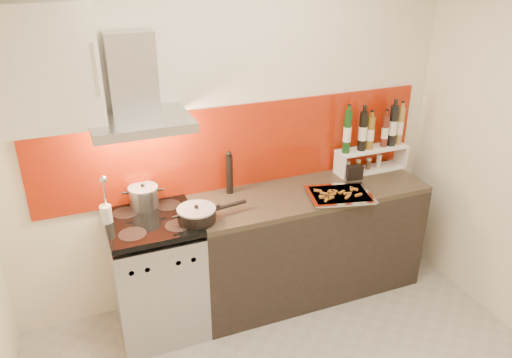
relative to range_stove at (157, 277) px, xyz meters
name	(u,v)px	position (x,y,z in m)	size (l,w,h in m)	color
back_wall	(233,137)	(0.70, 0.30, 0.86)	(3.40, 0.02, 2.60)	silver
backsplash	(240,146)	(0.75, 0.29, 0.78)	(3.00, 0.02, 0.64)	#931A08
range_stove	(157,277)	(0.00, 0.00, 0.00)	(0.60, 0.60, 0.91)	#B7B7BA
counter	(307,241)	(1.20, 0.00, 0.01)	(1.80, 0.60, 0.90)	black
range_hood	(135,93)	(0.00, 0.14, 1.30)	(0.62, 0.50, 0.61)	#B7B7BA
upper_cabinet	(34,67)	(-0.55, 0.13, 1.51)	(0.70, 0.35, 0.72)	silver
stock_pot	(144,197)	(-0.01, 0.20, 0.55)	(0.21, 0.21, 0.18)	#B7B7BA
saute_pan	(198,214)	(0.29, -0.13, 0.52)	(0.50, 0.26, 0.12)	black
utensil_jar	(106,209)	(-0.28, 0.07, 0.57)	(0.08, 0.12, 0.37)	silver
pepper_mill	(229,173)	(0.63, 0.20, 0.62)	(0.05, 0.05, 0.33)	black
step_shelf	(373,142)	(1.84, 0.16, 0.71)	(0.61, 0.17, 0.54)	white
caddy_box	(354,172)	(1.62, 0.06, 0.52)	(0.13, 0.06, 0.11)	black
baking_tray	(340,195)	(1.36, -0.16, 0.47)	(0.53, 0.46, 0.03)	silver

